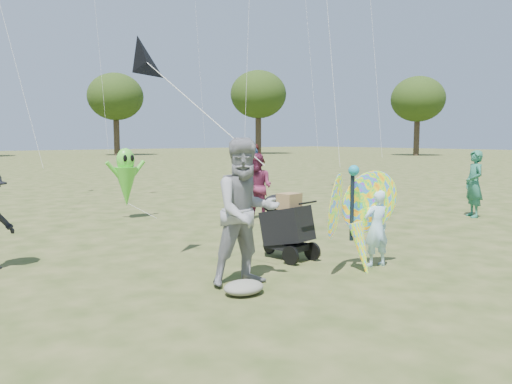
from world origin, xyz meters
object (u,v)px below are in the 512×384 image
Objects in this scene: alien_kite at (126,180)px; crowd_e at (258,187)px; crowd_h at (256,163)px; butterfly_kite at (356,218)px; child_girl at (376,228)px; adult_man at (246,212)px; crowd_c at (255,173)px; crowd_f at (474,184)px; jogging_stroller at (285,222)px.

crowd_e is at bearing -40.94° from alien_kite.
crowd_h reaches higher than butterfly_kite.
child_girl is 0.60× the size of adult_man.
child_girl is 6.78m from alien_kite.
child_girl is at bearing -1.17° from butterfly_kite.
crowd_h is (3.85, 4.74, 0.02)m from crowd_c.
alien_kite is (-8.94, -6.11, 0.11)m from crowd_h.
crowd_h is at bearing 63.16° from adult_man.
crowd_f reaches higher than child_girl.
alien_kite reaches higher than crowd_e.
crowd_c is 4.38m from crowd_e.
crowd_f is 6.60m from jogging_stroller.
crowd_c is 6.11m from crowd_h.
crowd_h is at bearing 125.16° from crowd_e.
crowd_c is 5.27m from alien_kite.
crowd_c is (6.13, 7.57, -0.16)m from adult_man.
crowd_h is at bearing -154.36° from crowd_f.
alien_kite is at bearing -90.83° from crowd_f.
crowd_e is 3.91m from jogging_stroller.
child_girl is 0.68× the size of alien_kite.
child_girl is 0.71× the size of crowd_f.
crowd_e is at bearing 61.84° from adult_man.
child_girl is 0.67× the size of butterfly_kite.
jogging_stroller is at bearing 27.45° from crowd_c.
crowd_c is at bearing 46.20° from jogging_stroller.
crowd_h is 1.57× the size of jogging_stroller.
adult_man is 1.23× the size of crowd_e.
butterfly_kite is (-1.80, -4.56, 0.00)m from crowd_e.
adult_man is at bearing -160.00° from jogging_stroller.
crowd_f reaches higher than jogging_stroller.
crowd_e is at bearing -90.67° from child_girl.
crowd_h is 15.25m from butterfly_kite.
butterfly_kite is at bearing 56.13° from crowd_h.
adult_man is (-2.15, 0.49, 0.40)m from child_girl.
crowd_h is (7.83, 12.80, 0.26)m from child_girl.
butterfly_kite is (0.28, -1.25, 0.19)m from jogging_stroller.
crowd_h is 0.98× the size of alien_kite.
crowd_c is at bearing 50.01° from crowd_h.
crowd_f is at bearing -149.80° from child_girl.
child_girl reaches higher than jogging_stroller.
alien_kite reaches higher than butterfly_kite.
adult_man is 1.64m from jogging_stroller.
crowd_h is 0.96× the size of butterfly_kite.
butterfly_kite is at bearing -86.44° from jogging_stroller.
butterfly_kite is at bearing 14.26° from child_girl.
jogging_stroller is 5.44m from alien_kite.
child_girl is 4.77m from crowd_e.
crowd_c is 0.96× the size of alien_kite.
jogging_stroller is (1.40, 0.77, -0.38)m from adult_man.
adult_man is at bearing 163.99° from butterfly_kite.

